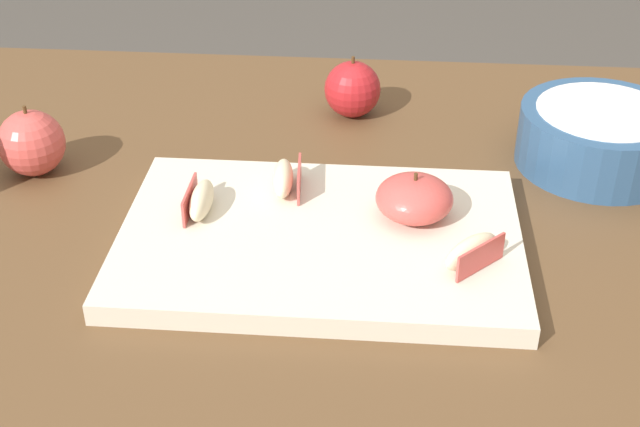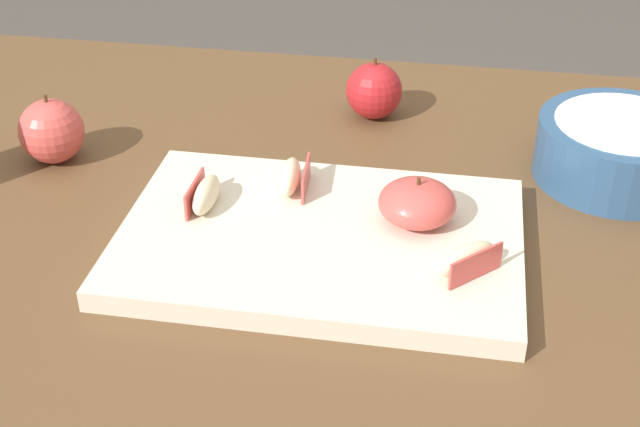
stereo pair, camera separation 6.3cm
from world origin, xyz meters
name	(u,v)px [view 2 (the right image)]	position (x,y,z in m)	size (l,w,h in m)	color
dining_table	(304,307)	(0.00, 0.00, 0.63)	(1.14, 0.83, 0.75)	brown
cutting_board	(320,240)	(0.03, -0.05, 0.76)	(0.38, 0.26, 0.02)	beige
apple_half_skin_up	(417,203)	(0.12, -0.02, 0.79)	(0.07, 0.07, 0.05)	#D14C47
apple_wedge_near_knife	(468,260)	(0.17, -0.09, 0.79)	(0.06, 0.06, 0.03)	beige
apple_wedge_front	(205,195)	(-0.09, -0.03, 0.79)	(0.02, 0.06, 0.03)	beige
apple_wedge_left	(291,177)	(-0.02, 0.02, 0.79)	(0.03, 0.06, 0.03)	beige
whole_apple_pink_lady	(52,131)	(-0.30, 0.07, 0.79)	(0.07, 0.07, 0.08)	#D14C47
whole_apple_crimson	(374,91)	(0.04, 0.24, 0.78)	(0.07, 0.07, 0.08)	#B21E23
ceramic_fruit_bowl	(620,149)	(0.32, 0.14, 0.78)	(0.18, 0.18, 0.07)	#2D517A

